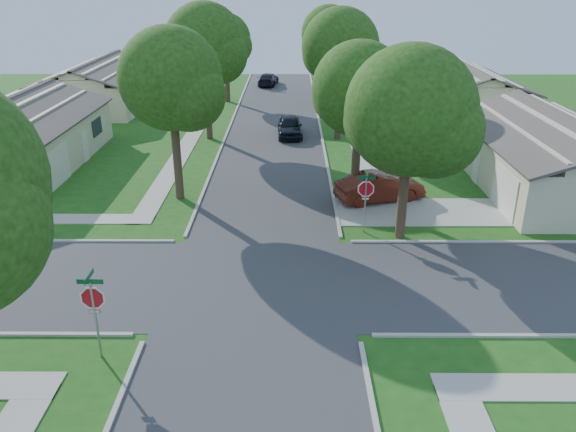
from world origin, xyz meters
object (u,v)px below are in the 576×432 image
(house_nw_near, at_px, (17,140))
(car_curb_west, at_px, (268,79))
(tree_w_mid, at_px, (206,47))
(house_ne_near, at_px, (553,161))
(stop_sign_ne, at_px, (366,192))
(car_driveway, at_px, (380,187))
(car_curb_east, at_px, (290,126))
(stop_sign_sw, at_px, (93,302))
(house_ne_far, at_px, (463,96))
(tree_ne_corner, at_px, (411,117))
(house_nw_far, at_px, (101,89))
(tree_w_near, at_px, (172,84))
(tree_w_far, at_px, (226,41))
(tree_e_far, at_px, (329,36))
(tree_e_mid, at_px, (341,51))
(tree_e_near, at_px, (360,93))

(house_nw_near, bearing_deg, car_curb_west, 61.81)
(tree_w_mid, distance_m, house_ne_near, 23.46)
(stop_sign_ne, height_order, car_driveway, stop_sign_ne)
(car_curb_east, bearing_deg, house_ne_near, -37.73)
(house_nw_near, bearing_deg, stop_sign_sw, -60.17)
(house_ne_far, xyz_separation_m, car_curb_east, (-14.79, -7.28, -0.76))
(tree_ne_corner, relative_size, house_nw_far, 0.64)
(stop_sign_sw, xyz_separation_m, tree_w_near, (0.06, 13.71, 4.08))
(stop_sign_ne, bearing_deg, tree_w_far, 107.70)
(house_nw_near, bearing_deg, tree_w_mid, 27.90)
(house_ne_far, bearing_deg, tree_w_mid, -158.83)
(tree_e_far, xyz_separation_m, tree_w_near, (-9.40, -25.00, 0.14))
(stop_sign_sw, height_order, car_curb_east, stop_sign_sw)
(tree_w_mid, bearing_deg, car_curb_west, 80.95)
(car_curb_east, bearing_deg, car_driveway, -71.55)
(house_ne_near, distance_m, car_curb_east, 18.29)
(stop_sign_sw, distance_m, stop_sign_ne, 13.29)
(car_driveway, bearing_deg, house_ne_near, -94.91)
(stop_sign_ne, bearing_deg, house_nw_near, 153.54)
(stop_sign_ne, distance_m, tree_e_mid, 16.84)
(tree_e_far, bearing_deg, house_ne_far, -24.03)
(tree_w_near, relative_size, house_ne_far, 0.66)
(stop_sign_ne, distance_m, car_curb_west, 38.38)
(house_nw_far, bearing_deg, house_ne_near, -33.29)
(house_nw_near, relative_size, house_nw_far, 1.00)
(stop_sign_sw, height_order, car_curb_west, stop_sign_sw)
(tree_w_mid, bearing_deg, tree_ne_corner, -56.78)
(stop_sign_ne, xyz_separation_m, tree_ne_corner, (1.66, -0.49, 3.56))
(car_driveway, relative_size, car_curb_west, 1.05)
(tree_w_near, relative_size, house_nw_near, 0.66)
(stop_sign_ne, bearing_deg, tree_e_near, 89.32)
(house_ne_far, bearing_deg, stop_sign_sw, -121.55)
(house_ne_near, relative_size, house_nw_near, 1.00)
(tree_w_near, distance_m, car_driveway, 11.91)
(stop_sign_ne, xyz_separation_m, car_curb_east, (-3.50, 17.02, -1.28))
(house_nw_far, distance_m, car_curb_west, 18.22)
(tree_w_mid, distance_m, house_nw_near, 13.77)
(tree_ne_corner, xyz_separation_m, car_curb_east, (-5.16, 17.51, -4.84))
(tree_e_far, distance_m, car_curb_east, 13.82)
(house_ne_near, xyz_separation_m, house_ne_far, (0.00, 18.00, 0.00))
(stop_sign_ne, bearing_deg, tree_w_mid, 119.80)
(stop_sign_sw, relative_size, tree_e_near, 0.36)
(tree_e_far, bearing_deg, car_curb_west, 124.72)
(tree_w_far, distance_m, house_ne_far, 21.61)
(stop_sign_ne, height_order, house_ne_far, house_ne_far)
(stop_sign_sw, bearing_deg, tree_e_mid, 69.80)
(house_nw_far, bearing_deg, tree_w_near, -63.73)
(stop_sign_ne, xyz_separation_m, tree_e_mid, (0.06, 16.31, 4.22))
(tree_e_far, distance_m, house_ne_far, 13.09)
(stop_sign_ne, distance_m, tree_e_near, 5.62)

